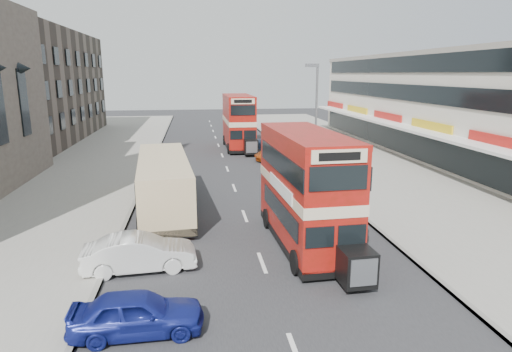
{
  "coord_description": "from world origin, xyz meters",
  "views": [
    {
      "loc": [
        -2.56,
        -14.25,
        7.43
      ],
      "look_at": [
        0.19,
        5.07,
        2.87
      ],
      "focal_mm": 30.9,
      "sensor_mm": 36.0,
      "label": 1
    }
  ],
  "objects_px": {
    "bus_second": "(239,122)",
    "car_right_b": "(280,154)",
    "car_right_c": "(271,140)",
    "car_right_a": "(291,165)",
    "coach": "(164,182)",
    "street_lamp": "(315,110)",
    "pedestrian_near": "(357,167)",
    "bus_main": "(306,189)",
    "pedestrian_far": "(295,135)",
    "car_left_front": "(140,253)",
    "cyclist": "(279,165)",
    "car_left_near": "(137,313)"
  },
  "relations": [
    {
      "from": "street_lamp",
      "to": "bus_second",
      "type": "bearing_deg",
      "value": 111.48
    },
    {
      "from": "car_right_c",
      "to": "cyclist",
      "type": "height_order",
      "value": "cyclist"
    },
    {
      "from": "coach",
      "to": "car_right_b",
      "type": "relative_size",
      "value": 2.34
    },
    {
      "from": "bus_main",
      "to": "car_right_c",
      "type": "height_order",
      "value": "bus_main"
    },
    {
      "from": "car_right_a",
      "to": "street_lamp",
      "type": "bearing_deg",
      "value": 95.5
    },
    {
      "from": "car_right_a",
      "to": "coach",
      "type": "bearing_deg",
      "value": -46.19
    },
    {
      "from": "street_lamp",
      "to": "cyclist",
      "type": "height_order",
      "value": "street_lamp"
    },
    {
      "from": "car_left_near",
      "to": "cyclist",
      "type": "distance_m",
      "value": 21.7
    },
    {
      "from": "bus_second",
      "to": "car_right_c",
      "type": "bearing_deg",
      "value": -176.66
    },
    {
      "from": "car_right_a",
      "to": "car_right_c",
      "type": "distance_m",
      "value": 12.0
    },
    {
      "from": "car_right_c",
      "to": "pedestrian_far",
      "type": "relative_size",
      "value": 2.46
    },
    {
      "from": "bus_second",
      "to": "car_right_b",
      "type": "relative_size",
      "value": 2.08
    },
    {
      "from": "coach",
      "to": "bus_second",
      "type": "bearing_deg",
      "value": 67.8
    },
    {
      "from": "street_lamp",
      "to": "car_left_near",
      "type": "relative_size",
      "value": 2.12
    },
    {
      "from": "bus_second",
      "to": "pedestrian_near",
      "type": "relative_size",
      "value": 5.71
    },
    {
      "from": "street_lamp",
      "to": "bus_main",
      "type": "xyz_separation_m",
      "value": [
        -4.36,
        -14.36,
        -2.22
      ]
    },
    {
      "from": "street_lamp",
      "to": "pedestrian_far",
      "type": "bearing_deg",
      "value": 83.06
    },
    {
      "from": "car_left_front",
      "to": "cyclist",
      "type": "xyz_separation_m",
      "value": [
        8.51,
        15.77,
        -0.04
      ]
    },
    {
      "from": "car_left_front",
      "to": "cyclist",
      "type": "height_order",
      "value": "cyclist"
    },
    {
      "from": "car_right_c",
      "to": "car_left_front",
      "type": "bearing_deg",
      "value": -25.86
    },
    {
      "from": "street_lamp",
      "to": "bus_main",
      "type": "relative_size",
      "value": 0.92
    },
    {
      "from": "pedestrian_far",
      "to": "cyclist",
      "type": "bearing_deg",
      "value": -109.34
    },
    {
      "from": "bus_second",
      "to": "bus_main",
      "type": "bearing_deg",
      "value": 90.33
    },
    {
      "from": "street_lamp",
      "to": "cyclist",
      "type": "relative_size",
      "value": 4.07
    },
    {
      "from": "pedestrian_near",
      "to": "cyclist",
      "type": "height_order",
      "value": "cyclist"
    },
    {
      "from": "bus_main",
      "to": "coach",
      "type": "distance_m",
      "value": 8.92
    },
    {
      "from": "bus_second",
      "to": "car_right_c",
      "type": "height_order",
      "value": "bus_second"
    },
    {
      "from": "car_left_front",
      "to": "car_right_c",
      "type": "height_order",
      "value": "car_right_c"
    },
    {
      "from": "pedestrian_far",
      "to": "pedestrian_near",
      "type": "bearing_deg",
      "value": -88.96
    },
    {
      "from": "car_left_front",
      "to": "car_right_b",
      "type": "xyz_separation_m",
      "value": [
        9.58,
        20.61,
        -0.08
      ]
    },
    {
      "from": "car_right_b",
      "to": "pedestrian_far",
      "type": "relative_size",
      "value": 2.58
    },
    {
      "from": "car_left_near",
      "to": "car_right_b",
      "type": "height_order",
      "value": "car_left_near"
    },
    {
      "from": "bus_main",
      "to": "bus_second",
      "type": "height_order",
      "value": "bus_second"
    },
    {
      "from": "car_right_c",
      "to": "cyclist",
      "type": "bearing_deg",
      "value": -13.26
    },
    {
      "from": "car_right_b",
      "to": "car_right_c",
      "type": "relative_size",
      "value": 1.05
    },
    {
      "from": "street_lamp",
      "to": "car_right_a",
      "type": "height_order",
      "value": "street_lamp"
    },
    {
      "from": "pedestrian_near",
      "to": "car_left_near",
      "type": "bearing_deg",
      "value": 18.63
    },
    {
      "from": "bus_second",
      "to": "pedestrian_far",
      "type": "xyz_separation_m",
      "value": [
        6.19,
        1.49,
        -1.69
      ]
    },
    {
      "from": "car_left_near",
      "to": "car_right_b",
      "type": "bearing_deg",
      "value": -21.32
    },
    {
      "from": "bus_second",
      "to": "car_right_b",
      "type": "distance_m",
      "value": 7.89
    },
    {
      "from": "bus_main",
      "to": "cyclist",
      "type": "bearing_deg",
      "value": -98.74
    },
    {
      "from": "bus_main",
      "to": "car_right_b",
      "type": "height_order",
      "value": "bus_main"
    },
    {
      "from": "pedestrian_far",
      "to": "coach",
      "type": "bearing_deg",
      "value": -121.29
    },
    {
      "from": "street_lamp",
      "to": "car_left_front",
      "type": "relative_size",
      "value": 1.9
    },
    {
      "from": "bus_main",
      "to": "bus_second",
      "type": "relative_size",
      "value": 0.95
    },
    {
      "from": "street_lamp",
      "to": "car_left_near",
      "type": "height_order",
      "value": "street_lamp"
    },
    {
      "from": "car_right_c",
      "to": "car_left_near",
      "type": "bearing_deg",
      "value": -22.69
    },
    {
      "from": "bus_main",
      "to": "car_right_c",
      "type": "bearing_deg",
      "value": -99.12
    },
    {
      "from": "car_right_b",
      "to": "cyclist",
      "type": "height_order",
      "value": "cyclist"
    },
    {
      "from": "coach",
      "to": "car_left_front",
      "type": "relative_size",
      "value": 2.47
    }
  ]
}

